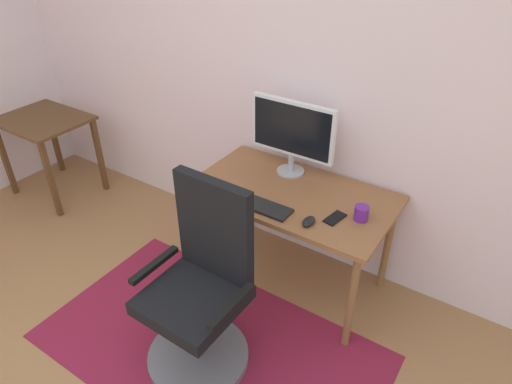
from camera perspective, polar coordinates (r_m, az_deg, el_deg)
The scene contains 10 objects.
wall_back at distance 2.94m, azimuth 5.65°, elevation 14.65°, with size 6.00×0.10×2.60m, color white.
area_rug at distance 2.83m, azimuth -5.83°, elevation -18.70°, with size 1.97×1.12×0.01m, color maroon.
desk at distance 2.81m, azimuth 4.51°, elevation -1.31°, with size 1.23×0.69×0.71m.
monitor at distance 2.84m, azimuth 4.58°, elevation 7.62°, with size 0.57×0.18×0.49m.
keyboard at distance 2.64m, azimuth 0.06°, elevation -1.53°, with size 0.43×0.13×0.02m, color black.
computer_mouse at distance 2.50m, azimuth 6.62°, elevation -3.68°, with size 0.06×0.10×0.03m, color black.
coffee_cup at distance 2.57m, azimuth 13.08°, elevation -2.60°, with size 0.08×0.08×0.09m, color #66238C.
cell_phone at distance 2.57m, azimuth 9.87°, elevation -3.24°, with size 0.07×0.14×0.01m, color black.
office_chair at distance 2.49m, azimuth -6.92°, elevation -13.16°, with size 0.57×0.57×1.09m.
side_table at distance 4.20m, azimuth -24.89°, elevation 6.91°, with size 0.71×0.57×0.70m.
Camera 1 is at (1.30, -0.28, 2.21)m, focal length 31.89 mm.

